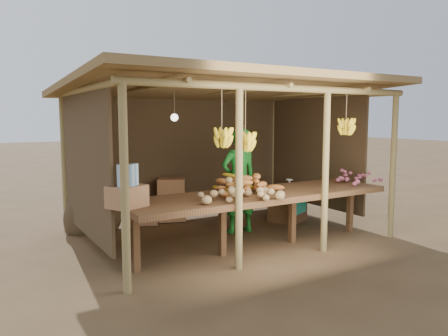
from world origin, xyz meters
TOP-DOWN VIEW (x-y plane):
  - ground at (0.00, 0.00)m, footprint 60.00×60.00m
  - stall_structure at (0.01, -0.04)m, footprint 4.70×3.50m
  - counter at (0.00, -0.95)m, footprint 3.90×1.05m
  - potato_heap at (-0.56, -1.25)m, footprint 1.14×0.80m
  - sweet_potato_heap at (-0.19, -0.88)m, footprint 1.14×0.94m
  - onion_heap at (1.83, -1.04)m, footprint 0.75×0.48m
  - banana_pile at (-0.13, -0.53)m, footprint 0.58×0.37m
  - tomato_basin at (-1.90, -0.69)m, footprint 0.35×0.35m
  - bottle_box at (-1.90, -0.97)m, footprint 0.50×0.46m
  - vendor at (0.25, -0.05)m, footprint 0.63×0.44m
  - tarp_crate at (1.42, 0.15)m, footprint 0.82×0.77m
  - carton_stack at (-0.54, 1.20)m, footprint 1.10×0.53m
  - burlap_sacks at (-1.75, 1.20)m, footprint 0.93×0.49m

SIDE VIEW (x-z plane):
  - ground at x=0.00m, z-range 0.00..0.00m
  - burlap_sacks at x=-1.75m, z-range -0.04..0.61m
  - tarp_crate at x=1.42m, z-range -0.07..0.71m
  - carton_stack at x=-0.54m, z-range -0.04..0.71m
  - counter at x=0.00m, z-range 0.34..1.14m
  - vendor at x=0.25m, z-range 0.00..1.67m
  - tomato_basin at x=-1.90m, z-range 0.78..0.97m
  - banana_pile at x=-0.13m, z-range 0.80..1.15m
  - onion_heap at x=1.83m, z-range 0.80..1.15m
  - sweet_potato_heap at x=-0.19m, z-range 0.80..1.16m
  - potato_heap at x=-0.56m, z-range 0.80..1.17m
  - bottle_box at x=-1.90m, z-range 0.74..1.25m
  - stall_structure at x=0.01m, z-range 0.70..3.13m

